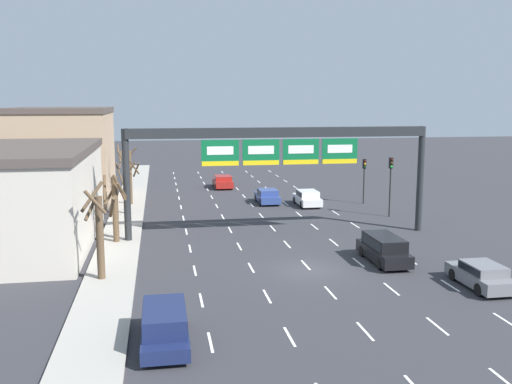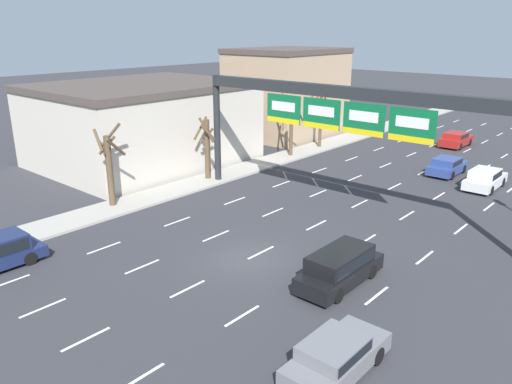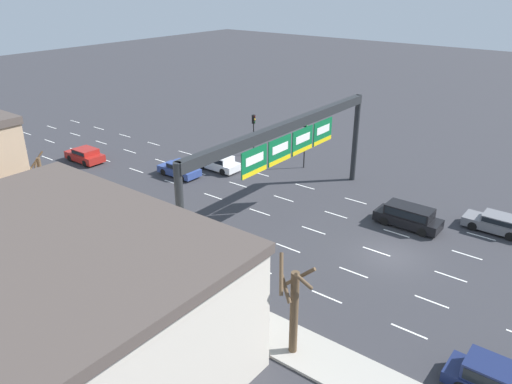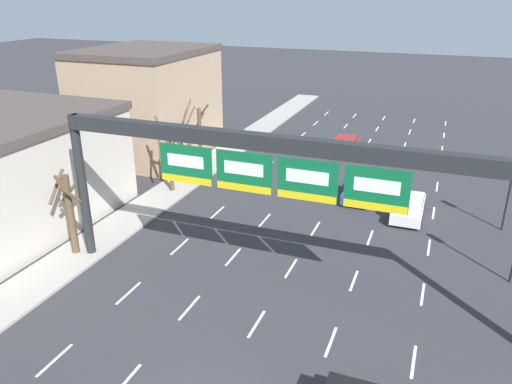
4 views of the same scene
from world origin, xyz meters
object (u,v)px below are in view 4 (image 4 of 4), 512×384
Objects in this scene: car_red at (345,144)px; tree_bare_furthest at (198,134)px; tree_bare_closest at (170,155)px; traffic_light_near_gantry at (511,183)px; tree_bare_third at (69,209)px; sign_gantry at (277,168)px; car_white at (409,206)px; car_blue at (360,189)px.

tree_bare_furthest is (-9.77, -9.22, 2.34)m from car_red.
tree_bare_closest reaches higher than tree_bare_furthest.
tree_bare_third reaches higher than traffic_light_near_gantry.
car_red is (-1.50, 23.43, -5.67)m from sign_gantry.
tree_bare_closest is at bearing -124.67° from car_red.
car_white is at bearing -10.04° from tree_bare_furthest.
traffic_light_near_gantry is 21.76m from tree_bare_closest.
car_blue is 0.94× the size of car_white.
sign_gantry is at bearing -132.79° from traffic_light_near_gantry.
tree_bare_closest is (-16.16, -1.78, 2.04)m from car_white.
car_red is 1.04× the size of car_blue.
car_white is 16.74m from tree_bare_furthest.
tree_bare_furthest is (-0.16, 4.67, 0.28)m from tree_bare_closest.
sign_gantry reaches higher than car_red.
tree_bare_closest is 1.17× the size of tree_bare_third.
car_white is 0.79× the size of tree_bare_furthest.
car_red is 0.99× the size of traffic_light_near_gantry.
tree_bare_closest is (-21.68, -1.88, -0.25)m from traffic_light_near_gantry.
car_red is 13.64m from tree_bare_furthest.
car_white is 5.98m from traffic_light_near_gantry.
car_white is at bearing -178.98° from traffic_light_near_gantry.
traffic_light_near_gantry is 0.90× the size of tree_bare_third.
car_red is 0.77× the size of tree_bare_closest.
car_red reaches higher than car_blue.
sign_gantry is at bearing -86.33° from car_red.
tree_bare_furthest is at bearing -136.66° from car_red.
car_white reaches higher than car_red.
car_red is 17.19m from traffic_light_near_gantry.
car_red is 25.82m from tree_bare_third.
sign_gantry is 4.64× the size of tree_bare_third.
tree_bare_third is at bearing -92.24° from tree_bare_closest.
traffic_light_near_gantry is at bearing 27.97° from tree_bare_third.
sign_gantry is 24.16m from car_red.
tree_bare_third is at bearing -90.88° from tree_bare_furthest.
tree_bare_third is at bearing -134.28° from car_blue.
tree_bare_third is (-16.54, -11.62, 1.95)m from car_white.
car_white is at bearing 35.08° from tree_bare_third.
car_white is 1.02× the size of traffic_light_near_gantry.
car_red is 0.90× the size of tree_bare_third.
car_red is 0.97× the size of car_white.
car_white is at bearing 6.28° from tree_bare_closest.
tree_bare_closest is at bearing -88.00° from tree_bare_furthest.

